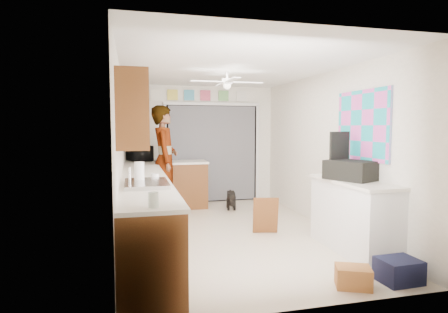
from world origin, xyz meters
TOP-DOWN VIEW (x-y plane):
  - floor at (0.00, 0.00)m, footprint 5.00×5.00m
  - ceiling at (0.00, 0.00)m, footprint 5.00×5.00m
  - wall_back at (0.00, 2.50)m, footprint 3.20×0.00m
  - wall_front at (0.00, -2.50)m, footprint 3.20×0.00m
  - wall_left at (-1.60, 0.00)m, footprint 0.00×5.00m
  - wall_right at (1.60, 0.00)m, footprint 0.00×5.00m
  - left_base_cabinets at (-1.30, 0.00)m, footprint 0.60×4.80m
  - left_countertop at (-1.29, 0.00)m, footprint 0.62×4.80m
  - upper_cabinets at (-1.44, 0.20)m, footprint 0.32×4.00m
  - sink_basin at (-1.29, -1.00)m, footprint 0.50×0.76m
  - faucet at (-1.48, -1.00)m, footprint 0.03×0.03m
  - peninsula_base at (-0.50, 2.00)m, footprint 1.00×0.60m
  - peninsula_top at (-0.50, 2.00)m, footprint 1.04×0.64m
  - back_opening_recess at (0.25, 2.47)m, footprint 2.00×0.06m
  - curtain_panel at (0.25, 2.43)m, footprint 1.90×0.03m
  - door_trim_left at (-0.77, 2.44)m, footprint 0.06×0.04m
  - door_trim_right at (1.27, 2.44)m, footprint 0.06×0.04m
  - door_trim_head at (0.25, 2.44)m, footprint 2.10×0.04m
  - header_frame_0 at (-0.60, 2.47)m, footprint 0.22×0.02m
  - header_frame_1 at (-0.25, 2.47)m, footprint 0.22×0.02m
  - header_frame_2 at (0.10, 2.47)m, footprint 0.22×0.02m
  - header_frame_3 at (0.50, 2.47)m, footprint 0.22×0.02m
  - header_frame_4 at (0.90, 2.47)m, footprint 0.22×0.02m
  - route66_sign at (-0.95, 2.47)m, footprint 0.22×0.02m
  - right_counter_base at (1.35, -1.20)m, footprint 0.50×1.40m
  - right_counter_top at (1.34, -1.20)m, footprint 0.54×1.44m
  - abstract_painting at (1.58, -1.00)m, footprint 0.03×1.15m
  - ceiling_fan at (0.00, 0.20)m, footprint 1.14×1.14m
  - microwave at (-1.29, 2.25)m, footprint 0.56×0.66m
  - cup at (-1.17, -0.58)m, footprint 0.14×0.14m
  - jar_b at (-1.28, -2.25)m, footprint 0.11×0.11m
  - paper_towel_roll at (-1.37, -0.80)m, footprint 0.14×0.14m
  - suitcase at (1.32, -1.17)m, footprint 0.65×0.72m
  - suitcase_rim at (1.32, -1.17)m, footprint 0.64×0.71m
  - suitcase_lid at (1.32, -0.88)m, footprint 0.39×0.20m
  - cardboard_box at (0.71, -2.20)m, footprint 0.42×0.37m
  - navy_crate at (1.25, -2.20)m, footprint 0.42×0.35m
  - cabinet_door_panel at (0.51, -0.18)m, footprint 0.40×0.23m
  - man at (-0.86, 1.55)m, footprint 0.56×0.78m
  - dog at (0.45, 1.61)m, footprint 0.30×0.52m

SIDE VIEW (x-z plane):
  - floor at x=0.00m, z-range 0.00..0.00m
  - cardboard_box at x=0.71m, z-range 0.00..0.21m
  - navy_crate at x=1.25m, z-range 0.00..0.25m
  - dog at x=0.45m, z-range 0.00..0.38m
  - cabinet_door_panel at x=0.51m, z-range 0.00..0.57m
  - left_base_cabinets at x=-1.30m, z-range 0.00..0.90m
  - peninsula_base at x=-0.50m, z-range 0.00..0.90m
  - right_counter_base at x=1.35m, z-range 0.00..0.90m
  - left_countertop at x=-1.29m, z-range 0.90..0.94m
  - peninsula_top at x=-0.50m, z-range 0.90..0.94m
  - right_counter_top at x=1.34m, z-range 0.90..0.94m
  - sink_basin at x=-1.29m, z-range 0.92..0.98m
  - suitcase_rim at x=1.32m, z-range 0.95..0.97m
  - cup at x=-1.17m, z-range 0.94..1.02m
  - jar_b at x=-1.28m, z-range 0.94..1.07m
  - man at x=-0.86m, z-range 0.00..2.03m
  - faucet at x=-1.48m, z-range 0.94..1.16m
  - back_opening_recess at x=0.25m, z-range 0.00..2.10m
  - door_trim_left at x=-0.77m, z-range 0.00..2.10m
  - door_trim_right at x=1.27m, z-range 0.00..2.10m
  - curtain_panel at x=0.25m, z-range 0.03..2.08m
  - suitcase at x=1.32m, z-range 0.94..1.19m
  - paper_towel_roll at x=-1.37m, z-range 0.94..1.20m
  - microwave at x=-1.29m, z-range 0.94..1.25m
  - wall_back at x=0.00m, z-range -0.35..2.85m
  - wall_front at x=0.00m, z-range -0.35..2.85m
  - wall_left at x=-1.60m, z-range -1.25..3.75m
  - wall_right at x=1.60m, z-range -1.25..3.75m
  - suitcase_lid at x=1.32m, z-range 1.07..1.57m
  - abstract_painting at x=1.58m, z-range 1.17..2.12m
  - upper_cabinets at x=-1.44m, z-range 1.40..2.20m
  - door_trim_head at x=0.25m, z-range 2.09..2.15m
  - header_frame_0 at x=-0.60m, z-range 2.19..2.41m
  - header_frame_1 at x=-0.25m, z-range 2.19..2.41m
  - header_frame_2 at x=0.10m, z-range 2.19..2.41m
  - header_frame_3 at x=0.50m, z-range 2.19..2.41m
  - header_frame_4 at x=0.90m, z-range 2.19..2.41m
  - route66_sign at x=-0.95m, z-range 2.17..2.43m
  - ceiling_fan at x=0.00m, z-range 2.20..2.44m
  - ceiling at x=0.00m, z-range 2.50..2.50m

